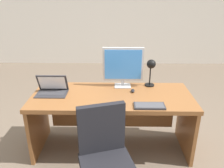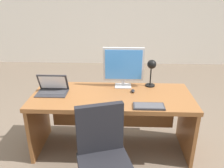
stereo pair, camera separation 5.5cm
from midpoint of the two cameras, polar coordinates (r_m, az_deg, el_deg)
ground at (r=4.27m, az=1.16°, el=-3.23°), size 12.00×12.00×0.00m
back_wall at (r=6.05m, az=1.73°, el=18.19°), size 10.00×0.10×2.80m
desk at (r=2.72m, az=0.59°, el=-5.97°), size 1.84×0.75×0.74m
monitor at (r=2.73m, az=3.50°, el=4.70°), size 0.49×0.16×0.49m
laptop at (r=2.72m, az=-14.25°, el=-0.70°), size 0.35×0.24×0.22m
keyboard at (r=2.36m, az=9.99°, el=-5.58°), size 0.32×0.15×0.02m
mouse at (r=2.67m, az=5.91°, el=-1.76°), size 0.04×0.08×0.03m
desk_lamp at (r=2.77m, az=10.55°, el=4.09°), size 0.12×0.14×0.35m
office_chair at (r=2.18m, az=-1.25°, el=-20.24°), size 0.57×0.59×0.93m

